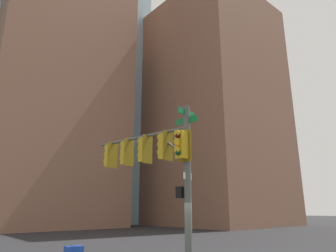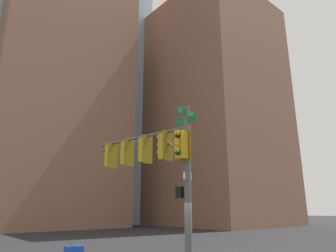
% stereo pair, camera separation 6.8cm
% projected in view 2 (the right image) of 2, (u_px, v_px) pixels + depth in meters
% --- Properties ---
extents(signal_pole_assembly, '(5.44, 1.45, 6.02)m').
position_uv_depth(signal_pole_assembly, '(156.00, 160.00, 11.70)').
color(signal_pole_assembly, '#4C514C').
rests_on(signal_pole_assembly, ground_plane).
extents(building_brick_nearside, '(23.89, 17.16, 39.28)m').
position_uv_depth(building_brick_nearside, '(46.00, 92.00, 46.19)').
color(building_brick_nearside, '#845B47').
rests_on(building_brick_nearside, ground_plane).
extents(building_brick_midblock, '(17.44, 17.52, 35.15)m').
position_uv_depth(building_brick_midblock, '(216.00, 110.00, 48.30)').
color(building_brick_midblock, '#845B47').
rests_on(building_brick_midblock, ground_plane).
extents(building_glass_tower, '(26.40, 32.15, 67.26)m').
position_uv_depth(building_glass_tower, '(36.00, 28.00, 53.83)').
color(building_glass_tower, '#8CB2C6').
rests_on(building_glass_tower, ground_plane).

